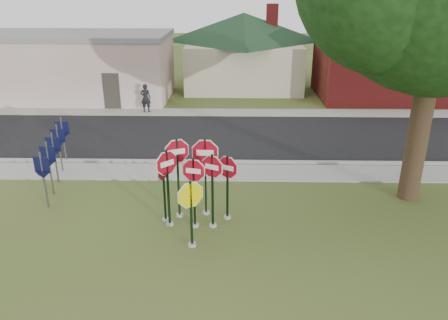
{
  "coord_description": "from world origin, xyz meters",
  "views": [
    {
      "loc": [
        1.25,
        -10.56,
        7.04
      ],
      "look_at": [
        0.99,
        2.0,
        1.98
      ],
      "focal_mm": 35.0,
      "sensor_mm": 36.0,
      "label": 1
    }
  ],
  "objects_px": {
    "stop_sign_yellow": "(191,206)",
    "pedestrian": "(146,98)",
    "stop_sign_left": "(167,178)",
    "stop_sign_center": "(194,184)"
  },
  "relations": [
    {
      "from": "stop_sign_yellow",
      "to": "pedestrian",
      "type": "xyz_separation_m",
      "value": [
        -3.94,
        14.06,
        -0.4
      ]
    },
    {
      "from": "stop_sign_yellow",
      "to": "stop_sign_left",
      "type": "distance_m",
      "value": 1.46
    },
    {
      "from": "pedestrian",
      "to": "stop_sign_center",
      "type": "bearing_deg",
      "value": 111.4
    },
    {
      "from": "stop_sign_left",
      "to": "stop_sign_center",
      "type": "bearing_deg",
      "value": -4.23
    },
    {
      "from": "stop_sign_yellow",
      "to": "pedestrian",
      "type": "bearing_deg",
      "value": 105.64
    },
    {
      "from": "stop_sign_yellow",
      "to": "stop_sign_left",
      "type": "relative_size",
      "value": 0.83
    },
    {
      "from": "stop_sign_left",
      "to": "pedestrian",
      "type": "bearing_deg",
      "value": 103.64
    },
    {
      "from": "stop_sign_yellow",
      "to": "pedestrian",
      "type": "relative_size",
      "value": 1.3
    },
    {
      "from": "pedestrian",
      "to": "stop_sign_left",
      "type": "bearing_deg",
      "value": 108.16
    },
    {
      "from": "stop_sign_center",
      "to": "pedestrian",
      "type": "distance_m",
      "value": 13.55
    }
  ]
}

